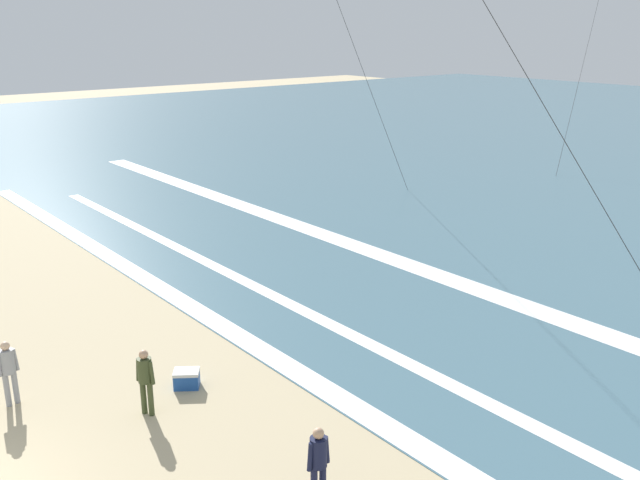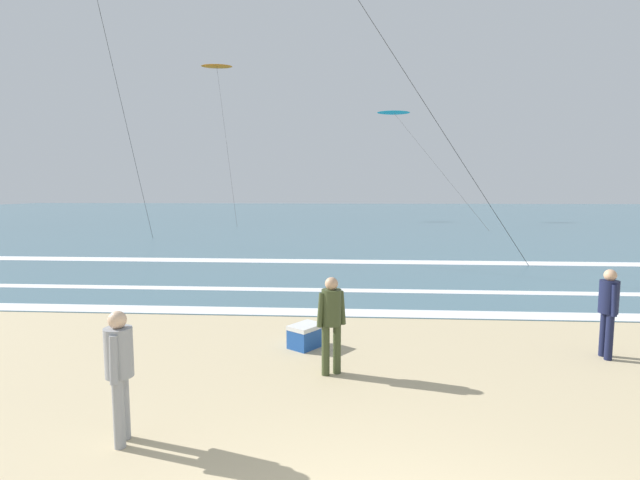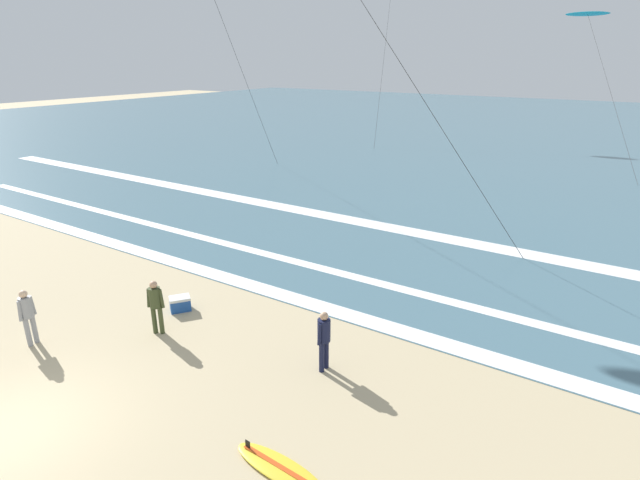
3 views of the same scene
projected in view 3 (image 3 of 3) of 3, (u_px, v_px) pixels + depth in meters
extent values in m
plane|color=tan|center=(5.00, 434.00, 10.51)|extent=(160.00, 160.00, 0.00)
cube|color=#476B7A|center=(539.00, 132.00, 52.07)|extent=(140.00, 90.00, 0.01)
cube|color=white|center=(269.00, 291.00, 16.88)|extent=(52.29, 0.71, 0.01)
cube|color=white|center=(314.00, 266.00, 18.82)|extent=(45.76, 0.51, 0.01)
cube|color=white|center=(369.00, 224.00, 23.59)|extent=(59.63, 1.07, 0.01)
cylinder|color=#141938|center=(326.00, 353.00, 12.61)|extent=(0.13, 0.13, 0.82)
cylinder|color=#141938|center=(322.00, 357.00, 12.46)|extent=(0.13, 0.13, 0.82)
cylinder|color=#141938|center=(324.00, 330.00, 12.30)|extent=(0.32, 0.32, 0.58)
cylinder|color=#141938|center=(328.00, 328.00, 12.45)|extent=(0.09, 0.14, 0.56)
cylinder|color=#141938|center=(320.00, 334.00, 12.16)|extent=(0.09, 0.14, 0.56)
sphere|color=tan|center=(324.00, 316.00, 12.17)|extent=(0.21, 0.21, 0.21)
cylinder|color=gray|center=(34.00, 329.00, 13.74)|extent=(0.13, 0.13, 0.82)
cylinder|color=gray|center=(28.00, 332.00, 13.57)|extent=(0.13, 0.13, 0.82)
cylinder|color=gray|center=(26.00, 307.00, 13.41)|extent=(0.32, 0.32, 0.58)
cylinder|color=gray|center=(32.00, 305.00, 13.58)|extent=(0.11, 0.15, 0.56)
cylinder|color=gray|center=(20.00, 311.00, 13.26)|extent=(0.11, 0.15, 0.56)
sphere|color=#DBB28E|center=(23.00, 294.00, 13.28)|extent=(0.21, 0.21, 0.21)
cylinder|color=#384223|center=(154.00, 320.00, 14.21)|extent=(0.13, 0.13, 0.82)
cylinder|color=#384223|center=(161.00, 320.00, 14.19)|extent=(0.13, 0.13, 0.82)
cylinder|color=#384223|center=(155.00, 297.00, 13.96)|extent=(0.32, 0.32, 0.58)
cylinder|color=#384223|center=(149.00, 298.00, 13.99)|extent=(0.16, 0.14, 0.56)
cylinder|color=#384223|center=(161.00, 299.00, 13.95)|extent=(0.16, 0.14, 0.56)
sphere|color=tan|center=(153.00, 285.00, 13.83)|extent=(0.21, 0.21, 0.21)
ellipsoid|color=yellow|center=(279.00, 468.00, 9.59)|extent=(2.13, 0.72, 0.09)
cube|color=#D84C19|center=(279.00, 466.00, 9.57)|extent=(1.79, 0.21, 0.01)
cube|color=black|center=(248.00, 444.00, 10.00)|extent=(0.12, 0.02, 0.16)
cylinder|color=#333333|center=(230.00, 41.00, 29.80)|extent=(1.17, 9.77, 16.37)
cylinder|color=#333333|center=(404.00, 68.00, 18.84)|extent=(9.88, 2.29, 13.87)
cylinder|color=#333333|center=(385.00, 50.00, 45.78)|extent=(4.83, 12.21, 15.67)
ellipsoid|color=#23A8C6|center=(587.00, 14.00, 39.82)|extent=(3.23, 0.93, 0.43)
cylinder|color=#333333|center=(609.00, 88.00, 35.19)|extent=(5.98, 12.45, 10.44)
cube|color=#1E4C9E|center=(180.00, 305.00, 15.57)|extent=(0.71, 0.74, 0.36)
cube|color=silver|center=(180.00, 298.00, 15.49)|extent=(0.72, 0.76, 0.08)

